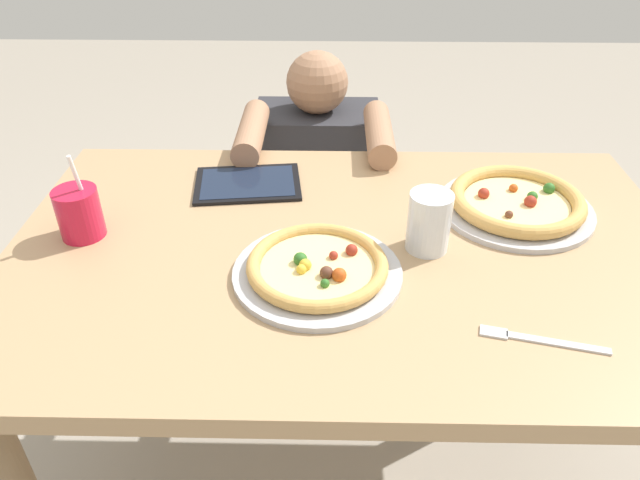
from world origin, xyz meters
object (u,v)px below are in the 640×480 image
at_px(drink_cup_colored, 79,213).
at_px(fork, 537,340).
at_px(tablet, 248,184).
at_px(diner_seated, 317,209).
at_px(water_cup_clear, 429,220).
at_px(pizza_far, 516,203).
at_px(pizza_near, 317,268).

xyz_separation_m(drink_cup_colored, fork, (0.83, -0.29, -0.05)).
relative_size(drink_cup_colored, fork, 0.90).
bearing_deg(tablet, drink_cup_colored, -145.40).
height_order(drink_cup_colored, fork, drink_cup_colored).
distance_m(tablet, diner_seated, 0.57).
bearing_deg(tablet, water_cup_clear, -32.03).
distance_m(pizza_far, water_cup_clear, 0.25).
xyz_separation_m(drink_cup_colored, diner_seated, (0.46, 0.65, -0.38)).
bearing_deg(pizza_far, fork, -99.00).
relative_size(pizza_near, fork, 1.55).
height_order(fork, diner_seated, diner_seated).
relative_size(pizza_far, fork, 1.63).
bearing_deg(pizza_far, tablet, 170.30).
height_order(fork, tablet, tablet).
distance_m(fork, diner_seated, 1.06).
xyz_separation_m(water_cup_clear, diner_seated, (-0.23, 0.67, -0.39)).
relative_size(pizza_near, diner_seated, 0.34).
bearing_deg(diner_seated, fork, -68.10).
height_order(pizza_far, tablet, pizza_far).
bearing_deg(diner_seated, pizza_near, -88.59).
bearing_deg(pizza_near, drink_cup_colored, 165.21).
distance_m(pizza_near, diner_seated, 0.85).
xyz_separation_m(pizza_far, drink_cup_colored, (-0.89, -0.11, 0.03)).
bearing_deg(pizza_far, pizza_near, -150.68).
distance_m(water_cup_clear, tablet, 0.45).
bearing_deg(water_cup_clear, pizza_far, 33.36).
relative_size(tablet, diner_seated, 0.28).
bearing_deg(pizza_near, water_cup_clear, 24.99).
height_order(pizza_far, fork, pizza_far).
relative_size(water_cup_clear, diner_seated, 0.13).
xyz_separation_m(pizza_far, water_cup_clear, (-0.21, -0.14, 0.04)).
bearing_deg(pizza_far, water_cup_clear, -146.64).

